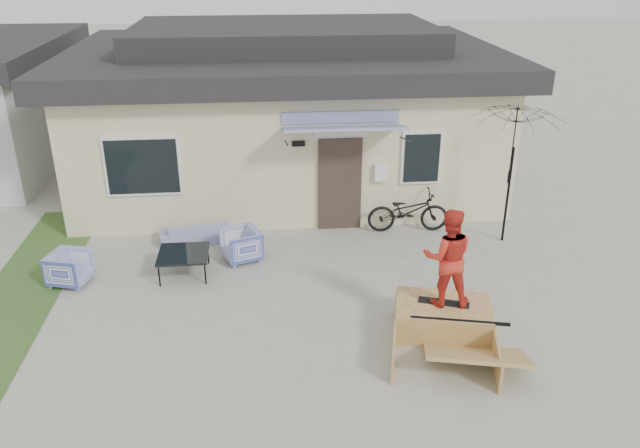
{
  "coord_description": "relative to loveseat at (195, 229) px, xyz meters",
  "views": [
    {
      "loc": [
        -0.71,
        -8.54,
        5.93
      ],
      "look_at": [
        0.3,
        1.8,
        1.3
      ],
      "focal_mm": 35.61,
      "sensor_mm": 36.0,
      "label": 1
    }
  ],
  "objects": [
    {
      "name": "bicycle",
      "position": [
        4.67,
        0.1,
        0.29
      ],
      "size": [
        1.82,
        0.69,
        1.15
      ],
      "primitive_type": "imported",
      "rotation": [
        0.0,
        0.0,
        1.53
      ],
      "color": "black",
      "rests_on": "ground"
    },
    {
      "name": "grass_strip",
      "position": [
        -3.02,
        -2.05,
        -0.28
      ],
      "size": [
        1.4,
        8.0,
        0.01
      ],
      "primitive_type": "cube",
      "color": "#315222",
      "rests_on": "ground"
    },
    {
      "name": "coffee_table",
      "position": [
        -0.09,
        -1.5,
        -0.05
      ],
      "size": [
        0.96,
        0.96,
        0.47
      ],
      "primitive_type": "cube",
      "rotation": [
        0.0,
        0.0,
        0.0
      ],
      "color": "black",
      "rests_on": "ground"
    },
    {
      "name": "armchair_right",
      "position": [
        1.01,
        -0.96,
        0.08
      ],
      "size": [
        0.87,
        0.9,
        0.73
      ],
      "primitive_type": "imported",
      "rotation": [
        0.0,
        0.0,
        -1.21
      ],
      "color": "#31409E",
      "rests_on": "ground"
    },
    {
      "name": "skater",
      "position": [
        4.36,
        -3.87,
        1.1
      ],
      "size": [
        0.89,
        0.73,
        1.65
      ],
      "primitive_type": "imported",
      "rotation": [
        0.0,
        0.0,
        3.0
      ],
      "color": "red",
      "rests_on": "skateboard"
    },
    {
      "name": "patio_umbrella",
      "position": [
        6.62,
        -0.59,
        1.46
      ],
      "size": [
        1.92,
        1.78,
        2.2
      ],
      "color": "black",
      "rests_on": "ground"
    },
    {
      "name": "armchair_left",
      "position": [
        -2.19,
        -1.63,
        0.07
      ],
      "size": [
        0.81,
        0.84,
        0.71
      ],
      "primitive_type": "imported",
      "rotation": [
        0.0,
        0.0,
        1.3
      ],
      "color": "#31409E",
      "rests_on": "ground"
    },
    {
      "name": "loveseat",
      "position": [
        0.0,
        0.0,
        0.0
      ],
      "size": [
        1.49,
        0.57,
        0.57
      ],
      "primitive_type": "imported",
      "rotation": [
        0.0,
        0.0,
        3.24
      ],
      "color": "#31409E",
      "rests_on": "ground"
    },
    {
      "name": "house",
      "position": [
        2.18,
        3.94,
        1.66
      ],
      "size": [
        10.8,
        8.49,
        4.1
      ],
      "color": "beige",
      "rests_on": "ground"
    },
    {
      "name": "skateboard",
      "position": [
        4.36,
        -3.87,
        0.25
      ],
      "size": [
        0.85,
        0.48,
        0.05
      ],
      "primitive_type": "cube",
      "rotation": [
        0.0,
        0.0,
        -0.35
      ],
      "color": "black",
      "rests_on": "skate_ramp"
    },
    {
      "name": "skate_ramp",
      "position": [
        4.35,
        -3.92,
        -0.03
      ],
      "size": [
        1.97,
        2.35,
        0.51
      ],
      "primitive_type": null,
      "rotation": [
        0.0,
        0.0,
        -0.24
      ],
      "color": "#A78046",
      "rests_on": "ground"
    },
    {
      "name": "ground",
      "position": [
        2.18,
        -4.05,
        -0.28
      ],
      "size": [
        90.0,
        90.0,
        0.0
      ],
      "primitive_type": "plane",
      "color": "gray",
      "rests_on": "ground"
    }
  ]
}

